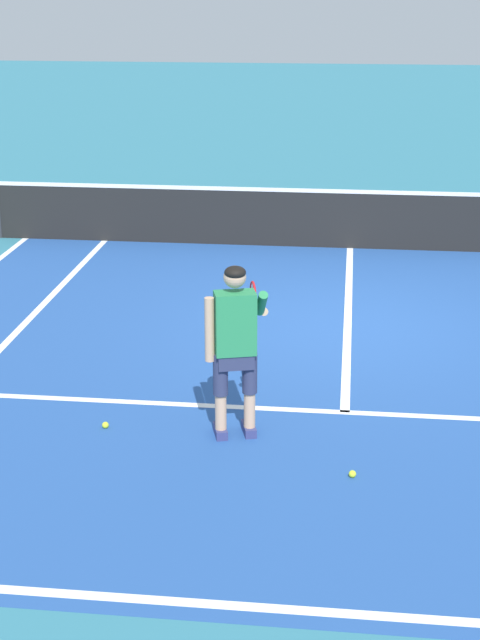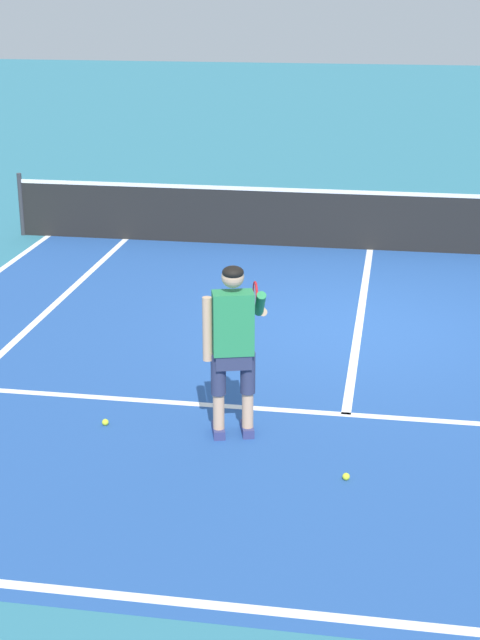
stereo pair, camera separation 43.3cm
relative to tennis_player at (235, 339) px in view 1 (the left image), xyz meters
The scene contains 10 objects.
ground_plane 3.55m from the tennis_player, 72.09° to the left, with size 80.00×80.00×0.00m, color teal.
court_inner_surface 2.60m from the tennis_player, 64.15° to the left, with size 10.98×10.13×0.00m, color #234C93.
line_baseline 3.06m from the tennis_player, 68.79° to the right, with size 10.98×0.10×0.01m, color white.
line_service 1.57m from the tennis_player, 30.88° to the left, with size 8.23×0.10×0.01m, color white.
line_centre_service 4.09m from the tennis_player, 74.68° to the left, with size 0.10×6.40×0.01m, color white.
line_singles_left 3.88m from the tennis_player, 144.81° to the left, with size 0.10×9.73×0.01m, color white.
tennis_net 7.12m from the tennis_player, 81.52° to the left, with size 11.96×0.08×1.07m.
tennis_player is the anchor object (origin of this frame).
tennis_ball_near_feet 1.65m from the tennis_player, 32.74° to the right, with size 0.07×0.07×0.07m, color #CCE02D.
tennis_ball_by_baseline 1.61m from the tennis_player, behind, with size 0.07×0.07×0.07m, color #CCE02D.
Camera 1 is at (-0.03, -11.66, 4.18)m, focal length 54.32 mm.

